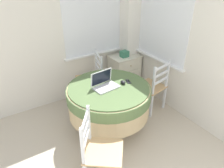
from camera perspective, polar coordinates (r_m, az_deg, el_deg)
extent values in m
cube|color=white|center=(3.59, -22.39, 11.44)|extent=(4.02, 0.06, 2.55)
cube|color=white|center=(3.88, -5.06, 17.96)|extent=(1.10, 0.01, 1.42)
cube|color=white|center=(4.06, -4.42, 7.85)|extent=(1.18, 0.07, 0.02)
cube|color=white|center=(3.70, 13.25, 16.79)|extent=(0.01, 1.10, 1.42)
cube|color=white|center=(3.90, 11.74, 6.38)|extent=(0.07, 1.18, 0.02)
cube|color=white|center=(4.17, 4.71, 15.77)|extent=(0.28, 0.28, 2.55)
cylinder|color=#4C3D2D|center=(3.43, -0.79, -11.26)|extent=(0.36, 0.36, 0.03)
cylinder|color=#4C3D2D|center=(3.21, -0.83, -6.37)|extent=(0.11, 0.11, 0.69)
cylinder|color=tan|center=(3.13, -0.85, -4.28)|extent=(1.16, 1.16, 0.41)
cylinder|color=#567042|center=(3.06, -0.87, -2.30)|extent=(1.18, 1.18, 0.16)
cylinder|color=#567042|center=(3.02, -0.88, -0.89)|extent=(1.13, 1.13, 0.02)
cube|color=silver|center=(2.98, -1.50, -0.91)|extent=(0.36, 0.24, 0.02)
cube|color=silver|center=(2.99, -1.67, -0.63)|extent=(0.31, 0.15, 0.00)
cube|color=silver|center=(3.01, -2.82, 1.76)|extent=(0.34, 0.06, 0.20)
cube|color=black|center=(3.00, -2.76, 1.74)|extent=(0.31, 0.05, 0.18)
ellipsoid|color=black|center=(3.08, 2.88, 0.47)|extent=(0.06, 0.09, 0.05)
cube|color=#2D2D33|center=(3.14, 4.23, 0.65)|extent=(0.08, 0.13, 0.01)
cube|color=black|center=(3.14, 4.24, 0.74)|extent=(0.06, 0.09, 0.00)
cube|color=tan|center=(3.89, -6.02, 1.24)|extent=(0.51, 0.50, 0.02)
cube|color=silver|center=(4.12, -8.91, -0.71)|extent=(0.04, 0.04, 0.42)
cube|color=silver|center=(3.82, -7.91, -3.29)|extent=(0.04, 0.04, 0.42)
cube|color=silver|center=(4.18, -3.99, 0.09)|extent=(0.04, 0.04, 0.42)
cube|color=silver|center=(3.88, -2.61, -2.39)|extent=(0.04, 0.04, 0.42)
cube|color=silver|center=(3.98, -4.22, 5.89)|extent=(0.04, 0.04, 0.47)
cube|color=silver|center=(3.66, -2.77, 3.76)|extent=(0.04, 0.04, 0.47)
cube|color=silver|center=(3.75, -3.60, 7.34)|extent=(0.11, 0.36, 0.04)
cube|color=silver|center=(3.80, -3.55, 5.64)|extent=(0.11, 0.36, 0.04)
cube|color=silver|center=(3.85, -3.49, 3.99)|extent=(0.11, 0.36, 0.04)
cube|color=tan|center=(3.70, 9.97, -0.62)|extent=(0.48, 0.49, 0.02)
cube|color=silver|center=(4.03, 9.25, -1.48)|extent=(0.04, 0.04, 0.42)
cube|color=silver|center=(3.79, 5.83, -3.41)|extent=(0.04, 0.04, 0.42)
cube|color=silver|center=(3.86, 13.49, -3.50)|extent=(0.04, 0.04, 0.42)
cube|color=silver|center=(3.60, 10.19, -5.68)|extent=(0.04, 0.04, 0.42)
cube|color=silver|center=(3.63, 14.32, 2.63)|extent=(0.04, 0.04, 0.47)
cube|color=silver|center=(3.36, 10.88, 0.77)|extent=(0.04, 0.04, 0.47)
cube|color=silver|center=(3.42, 12.99, 4.36)|extent=(0.36, 0.09, 0.04)
cube|color=silver|center=(3.47, 12.76, 2.55)|extent=(0.36, 0.09, 0.04)
cube|color=silver|center=(3.53, 12.55, 0.80)|extent=(0.36, 0.09, 0.04)
cube|color=tan|center=(2.51, -2.21, -17.22)|extent=(0.58, 0.58, 0.02)
cube|color=silver|center=(2.79, 2.27, -17.84)|extent=(0.05, 0.05, 0.42)
cube|color=silver|center=(2.82, -5.56, -17.33)|extent=(0.05, 0.05, 0.42)
cube|color=silver|center=(2.24, -7.74, -15.88)|extent=(0.04, 0.04, 0.47)
cube|color=silver|center=(2.50, -6.07, -10.05)|extent=(0.04, 0.04, 0.47)
cube|color=silver|center=(2.25, -7.12, -9.47)|extent=(0.24, 0.30, 0.04)
cube|color=silver|center=(2.33, -6.93, -11.79)|extent=(0.24, 0.30, 0.04)
cube|color=silver|center=(2.41, -6.76, -13.96)|extent=(0.24, 0.30, 0.04)
cube|color=silver|center=(4.33, 3.20, 3.05)|extent=(0.53, 0.39, 0.67)
cube|color=silver|center=(4.19, 3.33, 7.27)|extent=(0.56, 0.42, 0.02)
cube|color=white|center=(4.08, 4.91, 4.79)|extent=(0.47, 0.01, 0.19)
sphere|color=olive|center=(4.08, 4.98, 4.75)|extent=(0.02, 0.02, 0.02)
cube|color=white|center=(4.18, 4.78, 2.01)|extent=(0.47, 0.01, 0.19)
sphere|color=olive|center=(4.18, 4.85, 1.97)|extent=(0.02, 0.02, 0.02)
cube|color=white|center=(4.29, 4.66, -0.64)|extent=(0.47, 0.01, 0.19)
sphere|color=olive|center=(4.28, 4.73, -0.68)|extent=(0.02, 0.02, 0.02)
cube|color=#387A5B|center=(4.12, 3.25, 7.87)|extent=(0.14, 0.12, 0.11)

